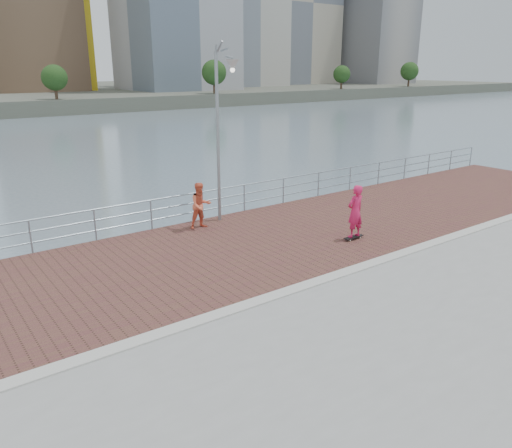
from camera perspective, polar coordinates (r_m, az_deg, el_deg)
water at (r=14.47m, az=4.85°, el=-14.54°), size 400.00×400.00×0.00m
seawall at (r=11.35m, az=22.89°, el=-20.11°), size 40.00×24.00×2.00m
brick_lane at (r=16.16m, az=-3.36°, el=-2.98°), size 40.00×6.80×0.02m
curb at (r=13.50m, az=5.07°, el=-7.23°), size 40.00×0.40×0.06m
guardrail at (r=18.77m, az=-9.08°, el=1.96°), size 39.06×0.06×1.13m
street_lamp at (r=18.08m, az=-3.69°, el=13.54°), size 0.45×1.32×6.21m
skateboard at (r=17.41m, az=11.09°, el=-1.48°), size 0.79×0.22×0.09m
skateboarder at (r=17.13m, az=11.27°, el=1.43°), size 0.67×0.45×1.81m
bystander at (r=18.17m, az=-6.34°, el=2.12°), size 0.86×0.70×1.69m
shoreline_trees at (r=89.90m, az=-20.48°, el=15.70°), size 169.71×5.17×6.89m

